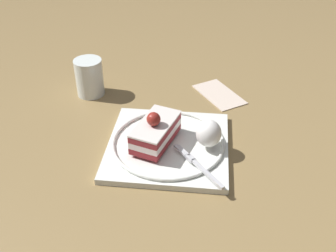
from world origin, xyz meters
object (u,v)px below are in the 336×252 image
object	(u,v)px
dessert_plate	(168,145)
whipped_cream_dollop	(209,133)
cake_slice	(156,131)
folded_napkin	(219,94)
drink_glass_near	(90,79)
fork	(197,164)

from	to	relation	value
dessert_plate	whipped_cream_dollop	bearing A→B (deg)	-92.32
cake_slice	folded_napkin	bearing A→B (deg)	-28.55
dessert_plate	whipped_cream_dollop	distance (m)	0.07
dessert_plate	drink_glass_near	xyz separation A→B (m)	(0.16, 0.18, 0.03)
cake_slice	folded_napkin	distance (m)	0.22
fork	whipped_cream_dollop	bearing A→B (deg)	-15.71
drink_glass_near	folded_napkin	distance (m)	0.26
dessert_plate	fork	distance (m)	0.08
whipped_cream_dollop	drink_glass_near	size ratio (longest dim) A/B	0.61
fork	folded_napkin	size ratio (longest dim) A/B	0.87
dessert_plate	fork	bearing A→B (deg)	-137.78
cake_slice	fork	distance (m)	0.09
fork	drink_glass_near	bearing A→B (deg)	46.36
dessert_plate	folded_napkin	size ratio (longest dim) A/B	1.79
fork	folded_napkin	bearing A→B (deg)	-7.57
folded_napkin	whipped_cream_dollop	bearing A→B (deg)	174.81
cake_slice	whipped_cream_dollop	xyz separation A→B (m)	(0.00, -0.09, 0.00)
dessert_plate	fork	world-z (taller)	fork
fork	drink_glass_near	world-z (taller)	drink_glass_near
drink_glass_near	folded_napkin	size ratio (longest dim) A/B	0.67
whipped_cream_dollop	drink_glass_near	xyz separation A→B (m)	(0.16, 0.24, -0.00)
fork	drink_glass_near	size ratio (longest dim) A/B	1.30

